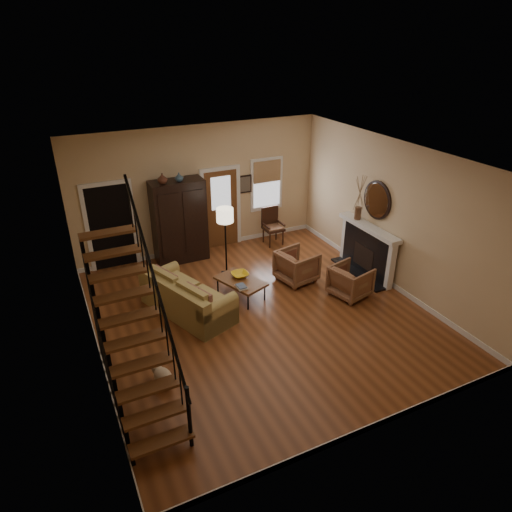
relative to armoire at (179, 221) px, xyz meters
name	(u,v)px	position (x,y,z in m)	size (l,w,h in m)	color
room	(209,222)	(0.29, -1.39, 0.46)	(7.00, 7.33, 3.30)	brown
staircase	(130,313)	(-2.08, -4.45, 0.55)	(0.94, 2.80, 3.20)	brown
fireplace	(369,245)	(3.83, -2.65, -0.31)	(0.33, 1.95, 2.30)	black
armoire	(179,221)	(0.00, 0.00, 0.00)	(1.30, 0.60, 2.10)	black
vase_a	(162,178)	(-0.35, -0.10, 1.17)	(0.24, 0.24, 0.25)	#4C2619
vase_b	(179,177)	(0.05, -0.10, 1.16)	(0.20, 0.20, 0.21)	#334C60
sofa	(187,296)	(-0.63, -2.44, -0.65)	(0.92, 2.13, 0.79)	tan
coffee_table	(241,288)	(0.62, -2.36, -0.84)	(0.64, 1.10, 0.42)	brown
bowl	(240,275)	(0.67, -2.21, -0.58)	(0.38, 0.38, 0.09)	yellow
books	(241,286)	(0.50, -2.66, -0.60)	(0.20, 0.28, 0.05)	beige
armchair_left	(350,281)	(2.83, -3.35, -0.69)	(0.77, 0.79, 0.72)	brown
armchair_right	(297,266)	(2.10, -2.26, -0.67)	(0.81, 0.83, 0.76)	brown
floor_lamp	(226,243)	(0.72, -1.28, -0.20)	(0.39, 0.39, 1.71)	black
side_chair	(273,227)	(2.55, -0.20, -0.54)	(0.54, 0.54, 1.02)	#331A10
dog	(163,377)	(-1.70, -4.38, -0.88)	(0.27, 0.46, 0.34)	beige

